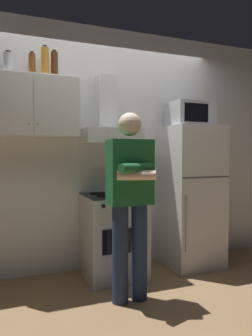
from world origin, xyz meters
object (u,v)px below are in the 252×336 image
bottle_liquor_amber (45,62)px  bottle_canister_steel (8,63)px  range_hood (109,125)px  refrigerator (191,196)px  stove_oven (113,235)px  cooking_pot (129,188)px  upper_cabinet (32,107)px  bottle_beer_brown (32,65)px  person_standing (130,199)px  microwave (190,115)px  bottle_rum_dark (54,65)px

bottle_liquor_amber → bottle_canister_steel: size_ratio=1.38×
range_hood → refrigerator: range_hood is taller
stove_oven → cooking_pot: 0.54m
upper_cabinet → bottle_canister_steel: size_ratio=4.00×
range_hood → bottle_canister_steel: size_ratio=3.34×
upper_cabinet → bottle_beer_brown: bottle_beer_brown is taller
person_standing → cooking_pot: size_ratio=5.37×
range_hood → microwave: bearing=-6.5°
upper_cabinet → bottle_liquor_amber: (0.13, 0.00, 0.45)m
person_standing → bottle_liquor_amber: size_ratio=5.29×
bottle_liquor_amber → bottle_beer_brown: bearing=168.8°
upper_cabinet → bottle_beer_brown: 0.42m
cooking_pot → stove_oven: bearing=137.5°
microwave → bottle_liquor_amber: size_ratio=1.55×
bottle_canister_steel → refrigerator: bearing=-4.4°
refrigerator → cooking_pot: size_ratio=5.23×
upper_cabinet → bottle_rum_dark: (0.23, 0.02, 0.43)m
upper_cabinet → person_standing: (0.75, -0.73, -0.85)m
upper_cabinet → bottle_liquor_amber: bearing=0.5°
cooking_pot → bottle_liquor_amber: (-0.80, 0.25, 1.26)m
bottle_beer_brown → bottle_liquor_amber: size_ratio=0.78×
bottle_beer_brown → bottle_liquor_amber: 0.13m
refrigerator → person_standing: bearing=-148.8°
person_standing → bottle_liquor_amber: bearing=130.1°
upper_cabinet → cooking_pot: upper_cabinet is taller
person_standing → bottle_canister_steel: (-0.96, 0.76, 1.25)m
range_hood → person_standing: (-0.05, -0.73, -0.70)m
upper_cabinet → refrigerator: upper_cabinet is taller
person_standing → cooking_pot: (0.18, 0.49, 0.04)m
upper_cabinet → microwave: upper_cabinet is taller
bottle_liquor_amber → bottle_canister_steel: 0.34m
stove_oven → bottle_rum_dark: bearing=165.9°
microwave → bottle_liquor_amber: 1.68m
bottle_canister_steel → stove_oven: bearing=-8.5°
refrigerator → bottle_rum_dark: (-1.52, 0.14, 1.38)m
stove_oven → bottle_beer_brown: size_ratio=3.61×
refrigerator → bottle_liquor_amber: size_ratio=5.16×
range_hood → person_standing: range_hood is taller
upper_cabinet → refrigerator: 2.00m
upper_cabinet → bottle_beer_brown: size_ratio=3.72×
refrigerator → bottle_beer_brown: size_ratio=6.61×
refrigerator → person_standing: size_ratio=0.98×
stove_oven → range_hood: size_ratio=1.17×
cooking_pot → bottle_rum_dark: (-0.70, 0.26, 1.25)m
person_standing → bottle_rum_dark: size_ratio=5.82×
bottle_rum_dark → bottle_canister_steel: size_ratio=1.25×
stove_oven → bottle_liquor_amber: (-0.67, 0.13, 1.77)m
upper_cabinet → stove_oven: 1.55m
person_standing → bottle_beer_brown: size_ratio=6.77×
bottle_beer_brown → bottle_liquor_amber: bottle_liquor_amber is taller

